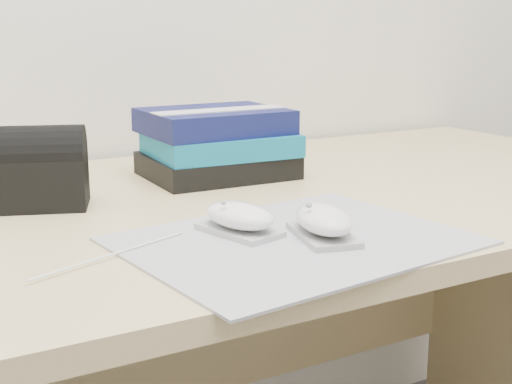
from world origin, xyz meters
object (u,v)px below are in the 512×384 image
mouse_front (323,222)px  pouch (40,168)px  desk (236,317)px  book_stack (217,143)px  mouse_rear (239,218)px

mouse_front → pouch: pouch is taller
desk → book_stack: 0.30m
desk → mouse_front: 0.42m
desk → book_stack: (0.01, 0.08, 0.29)m
mouse_front → mouse_rear: bearing=139.5°
mouse_rear → mouse_front: bearing=-40.5°
mouse_rear → pouch: (-0.18, 0.27, 0.04)m
book_stack → desk: bearing=-95.4°
desk → mouse_front: mouse_front is taller
mouse_rear → pouch: pouch is taller
book_stack → pouch: (-0.32, -0.07, 0.00)m
desk → mouse_rear: 0.39m
mouse_rear → book_stack: book_stack is taller
mouse_rear → mouse_front: 0.11m
desk → pouch: pouch is taller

